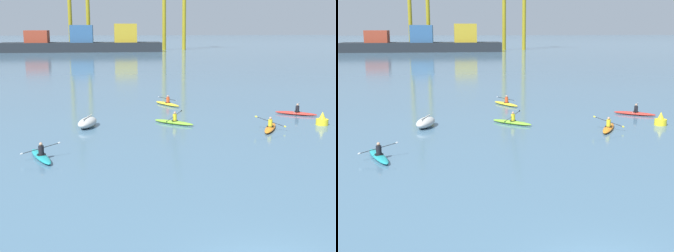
% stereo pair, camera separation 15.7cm
% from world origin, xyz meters
% --- Properties ---
extents(container_barge, '(46.37, 9.00, 8.10)m').
position_xyz_m(container_barge, '(-11.26, 127.39, 2.60)').
color(container_barge, '#1E2328').
rests_on(container_barge, ground).
extents(capsized_dinghy, '(1.80, 2.81, 0.76)m').
position_xyz_m(capsized_dinghy, '(-6.14, 21.64, 0.35)').
color(capsized_dinghy, beige).
rests_on(capsized_dinghy, ground).
extents(channel_buoy, '(0.90, 0.90, 1.00)m').
position_xyz_m(channel_buoy, '(11.08, 20.17, 0.36)').
color(channel_buoy, yellow).
rests_on(channel_buoy, ground).
extents(kayak_orange, '(2.12, 3.29, 0.97)m').
position_xyz_m(kayak_orange, '(6.69, 19.06, 0.17)').
color(kayak_orange, orange).
rests_on(kayak_orange, ground).
extents(kayak_lime, '(2.98, 2.66, 0.95)m').
position_xyz_m(kayak_lime, '(0.22, 21.95, 0.17)').
color(kayak_lime, '#7ABC2D').
rests_on(kayak_lime, ground).
extents(kayak_teal, '(2.11, 3.37, 0.95)m').
position_xyz_m(kayak_teal, '(-8.35, 13.70, 0.17)').
color(kayak_teal, teal).
rests_on(kayak_teal, ground).
extents(kayak_red, '(3.18, 2.35, 0.95)m').
position_xyz_m(kayak_red, '(10.78, 24.25, 0.17)').
color(kayak_red, red).
rests_on(kayak_red, ground).
extents(kayak_yellow, '(2.24, 3.24, 0.95)m').
position_xyz_m(kayak_yellow, '(0.83, 30.37, 0.17)').
color(kayak_yellow, yellow).
rests_on(kayak_yellow, ground).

